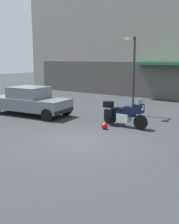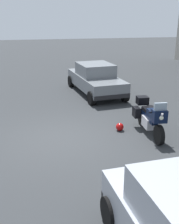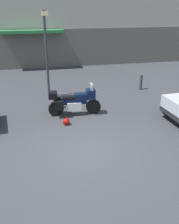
{
  "view_description": "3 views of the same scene",
  "coord_description": "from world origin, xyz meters",
  "px_view_note": "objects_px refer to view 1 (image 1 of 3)",
  "views": [
    {
      "loc": [
        6.11,
        -8.09,
        3.1
      ],
      "look_at": [
        -0.15,
        0.79,
        1.0
      ],
      "focal_mm": 44.98,
      "sensor_mm": 36.0,
      "label": 1
    },
    {
      "loc": [
        8.49,
        -0.88,
        3.92
      ],
      "look_at": [
        0.39,
        0.87,
        1.02
      ],
      "focal_mm": 44.78,
      "sensor_mm": 36.0,
      "label": 2
    },
    {
      "loc": [
        -1.35,
        -6.94,
        4.42
      ],
      "look_at": [
        0.4,
        0.89,
        1.0
      ],
      "focal_mm": 40.45,
      "sensor_mm": 36.0,
      "label": 3
    }
  ],
  "objects_px": {
    "car_sedan_far": "(30,101)",
    "streetlamp_curbside": "(133,67)",
    "motorcycle": "(124,113)",
    "helmet": "(105,126)"
  },
  "relations": [
    {
      "from": "car_sedan_far",
      "to": "streetlamp_curbside",
      "type": "bearing_deg",
      "value": -152.48
    },
    {
      "from": "helmet",
      "to": "streetlamp_curbside",
      "type": "relative_size",
      "value": 0.07
    },
    {
      "from": "motorcycle",
      "to": "streetlamp_curbside",
      "type": "xyz_separation_m",
      "value": [
        -0.88,
        2.5,
        1.98
      ]
    },
    {
      "from": "helmet",
      "to": "car_sedan_far",
      "type": "bearing_deg",
      "value": 176.6
    },
    {
      "from": "helmet",
      "to": "streetlamp_curbside",
      "type": "height_order",
      "value": "streetlamp_curbside"
    },
    {
      "from": "motorcycle",
      "to": "streetlamp_curbside",
      "type": "height_order",
      "value": "streetlamp_curbside"
    },
    {
      "from": "helmet",
      "to": "car_sedan_far",
      "type": "height_order",
      "value": "car_sedan_far"
    },
    {
      "from": "helmet",
      "to": "motorcycle",
      "type": "bearing_deg",
      "value": 63.29
    },
    {
      "from": "helmet",
      "to": "car_sedan_far",
      "type": "relative_size",
      "value": 0.06
    },
    {
      "from": "helmet",
      "to": "streetlamp_curbside",
      "type": "bearing_deg",
      "value": 96.92
    }
  ]
}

